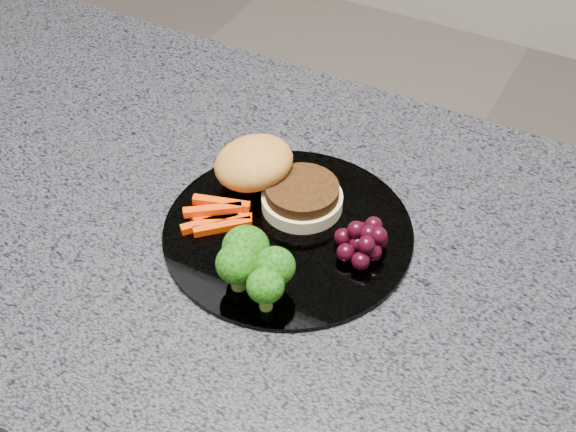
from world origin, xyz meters
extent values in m
cube|color=#4A4A54|center=(0.00, 0.00, 0.88)|extent=(1.20, 0.60, 0.04)
cylinder|color=white|center=(0.12, 0.01, 0.90)|extent=(0.26, 0.26, 0.01)
cylinder|color=#FBEAB0|center=(0.11, 0.05, 0.91)|extent=(0.09, 0.09, 0.02)
cylinder|color=#3F200C|center=(0.11, 0.05, 0.93)|extent=(0.08, 0.08, 0.01)
ellipsoid|color=#C97F32|center=(0.05, 0.06, 0.93)|extent=(0.09, 0.09, 0.05)
cube|color=#FD3E04|center=(0.04, 0.00, 0.91)|extent=(0.05, 0.05, 0.01)
cube|color=#FD3E04|center=(0.05, -0.01, 0.91)|extent=(0.06, 0.04, 0.01)
cube|color=#FD3E04|center=(0.04, -0.02, 0.91)|extent=(0.05, 0.05, 0.01)
cube|color=#FD3E04|center=(0.04, 0.01, 0.92)|extent=(0.06, 0.03, 0.01)
cube|color=#FD3E04|center=(0.04, -0.01, 0.92)|extent=(0.05, 0.04, 0.01)
cube|color=#FD3E04|center=(0.06, -0.02, 0.91)|extent=(0.05, 0.05, 0.01)
cylinder|color=olive|center=(0.11, -0.06, 0.92)|extent=(0.02, 0.02, 0.02)
ellipsoid|color=#0A3607|center=(0.11, -0.06, 0.94)|extent=(0.05, 0.05, 0.04)
cylinder|color=olive|center=(0.14, -0.06, 0.92)|extent=(0.01, 0.01, 0.02)
ellipsoid|color=#0A3607|center=(0.14, -0.06, 0.94)|extent=(0.04, 0.04, 0.04)
cylinder|color=olive|center=(0.11, -0.08, 0.92)|extent=(0.01, 0.01, 0.02)
ellipsoid|color=#0A3607|center=(0.11, -0.08, 0.94)|extent=(0.04, 0.04, 0.04)
cylinder|color=olive|center=(0.15, -0.09, 0.92)|extent=(0.01, 0.01, 0.02)
ellipsoid|color=#0A3607|center=(0.15, -0.09, 0.94)|extent=(0.04, 0.04, 0.03)
sphere|color=black|center=(0.19, 0.02, 0.92)|extent=(0.02, 0.02, 0.02)
sphere|color=black|center=(0.21, 0.02, 0.92)|extent=(0.02, 0.02, 0.02)
sphere|color=black|center=(0.21, 0.04, 0.92)|extent=(0.02, 0.02, 0.02)
sphere|color=black|center=(0.19, 0.04, 0.92)|extent=(0.02, 0.02, 0.02)
sphere|color=black|center=(0.18, 0.02, 0.92)|extent=(0.02, 0.02, 0.02)
sphere|color=black|center=(0.19, 0.00, 0.92)|extent=(0.02, 0.02, 0.02)
sphere|color=black|center=(0.20, 0.00, 0.92)|extent=(0.02, 0.02, 0.02)
sphere|color=black|center=(0.20, 0.03, 0.93)|extent=(0.02, 0.02, 0.02)
sphere|color=black|center=(0.19, 0.03, 0.93)|extent=(0.02, 0.02, 0.02)
sphere|color=black|center=(0.20, 0.01, 0.93)|extent=(0.02, 0.02, 0.02)
sphere|color=black|center=(0.20, 0.04, 0.93)|extent=(0.02, 0.02, 0.02)
sphere|color=black|center=(0.21, 0.03, 0.93)|extent=(0.02, 0.02, 0.02)
camera|label=1|loc=(0.39, -0.51, 1.49)|focal=50.00mm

